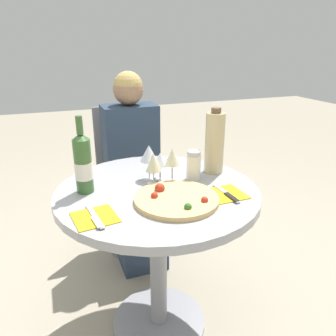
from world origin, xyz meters
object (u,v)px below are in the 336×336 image
Objects in this scene: seated_diner at (135,180)px; pizza_large at (176,199)px; wine_bottle at (83,164)px; dining_table at (158,222)px; tall_carafe at (215,143)px; chair_behind_diner at (130,182)px.

pizza_large is at bearing 87.89° from seated_diner.
wine_bottle is (-0.32, 0.22, 0.11)m from pizza_large.
dining_table is 2.80× the size of tall_carafe.
wine_bottle reaches higher than dining_table.
wine_bottle is 0.61m from tall_carafe.
seated_diner is 0.73m from wine_bottle.
dining_table is 0.42m from wine_bottle.
wine_bottle reaches higher than tall_carafe.
wine_bottle reaches higher than pizza_large.
pizza_large is 0.40m from tall_carafe.
tall_carafe is (0.29, 0.23, 0.14)m from pizza_large.
seated_diner is at bearing 90.00° from chair_behind_diner.
wine_bottle is at bearing 62.85° from chair_behind_diner.
chair_behind_diner is at bearing -90.00° from seated_diner.
tall_carafe is at bearing 16.16° from dining_table.
chair_behind_diner is 0.84m from tall_carafe.
tall_carafe reaches higher than pizza_large.
seated_diner reaches higher than dining_table.
tall_carafe is at bearing 39.13° from pizza_large.
chair_behind_diner is at bearing 111.23° from tall_carafe.
pizza_large is at bearing -78.11° from dining_table.
wine_bottle is at bearing 56.93° from seated_diner.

